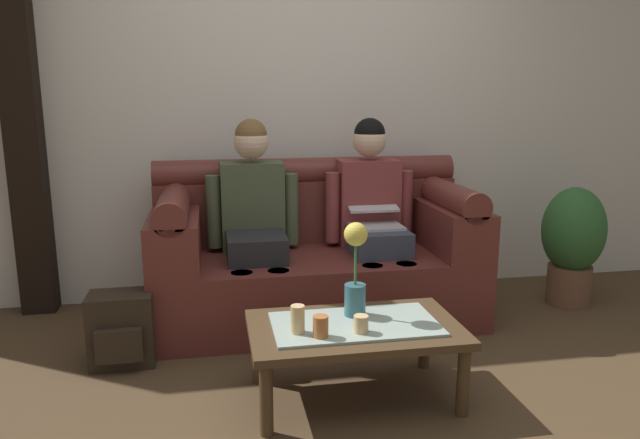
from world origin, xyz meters
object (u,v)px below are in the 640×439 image
object	(u,v)px
person_left	(254,214)
flower_vase	(355,269)
cup_near_right	(360,324)
person_right	(372,210)
coffee_table	(355,334)
cup_far_center	(321,326)
backpack_left	(122,330)
cup_near_left	(298,319)
potted_plant	(573,240)
couch	(314,257)

from	to	relation	value
person_left	flower_vase	world-z (taller)	person_left
flower_vase	cup_near_right	distance (m)	0.27
person_right	coffee_table	size ratio (longest dim) A/B	1.29
flower_vase	cup_far_center	bearing A→B (deg)	-132.96
flower_vase	cup_far_center	distance (m)	0.34
coffee_table	backpack_left	distance (m)	1.23
cup_near_left	cup_far_center	size ratio (longest dim) A/B	1.33
backpack_left	potted_plant	xyz separation A→B (m)	(2.78, 0.41, 0.25)
person_left	cup_near_left	distance (m)	1.15
cup_near_left	potted_plant	xyz separation A→B (m)	(1.96, 1.02, 0.01)
person_right	cup_far_center	xyz separation A→B (m)	(-0.55, -1.18, -0.25)
cup_near_right	couch	bearing A→B (deg)	89.80
cup_near_left	coffee_table	bearing A→B (deg)	13.36
person_left	potted_plant	distance (m)	2.08
person_right	cup_near_right	distance (m)	1.25
person_left	person_right	bearing A→B (deg)	-0.06
cup_far_center	flower_vase	bearing A→B (deg)	47.04
coffee_table	cup_far_center	distance (m)	0.24
person_left	potted_plant	xyz separation A→B (m)	(2.06, -0.10, -0.23)
couch	potted_plant	world-z (taller)	couch
flower_vase	backpack_left	world-z (taller)	flower_vase
coffee_table	cup_near_left	xyz separation A→B (m)	(-0.27, -0.06, 0.11)
person_left	person_right	xyz separation A→B (m)	(0.73, -0.00, -0.00)
person_left	backpack_left	distance (m)	1.00
person_right	potted_plant	bearing A→B (deg)	-4.36
flower_vase	potted_plant	size ratio (longest dim) A/B	0.56
coffee_table	potted_plant	distance (m)	1.95
cup_near_left	flower_vase	bearing A→B (deg)	28.38
person_right	cup_near_left	distance (m)	1.31
cup_near_left	backpack_left	distance (m)	1.05
coffee_table	flower_vase	distance (m)	0.29
couch	cup_near_right	size ratio (longest dim) A/B	25.76
couch	cup_near_right	xyz separation A→B (m)	(-0.00, -1.16, 0.02)
couch	flower_vase	xyz separation A→B (m)	(0.02, -0.97, 0.21)
person_left	person_right	world-z (taller)	same
cup_far_center	person_left	bearing A→B (deg)	99.00
coffee_table	cup_far_center	world-z (taller)	cup_far_center
cup_far_center	backpack_left	xyz separation A→B (m)	(-0.91, 0.67, -0.22)
couch	person_left	world-z (taller)	person_left
couch	potted_plant	distance (m)	1.70
flower_vase	cup_near_right	bearing A→B (deg)	-97.57
person_left	potted_plant	world-z (taller)	person_left
person_left	person_right	distance (m)	0.73
couch	coffee_table	distance (m)	1.06
cup_near_right	potted_plant	size ratio (longest dim) A/B	0.10
couch	person_left	xyz separation A→B (m)	(-0.37, -0.00, 0.28)
cup_near_left	backpack_left	size ratio (longest dim) A/B	0.32
couch	cup_far_center	xyz separation A→B (m)	(-0.18, -1.18, 0.03)
cup_near_left	backpack_left	bearing A→B (deg)	143.24
person_right	potted_plant	xyz separation A→B (m)	(1.33, -0.10, -0.23)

